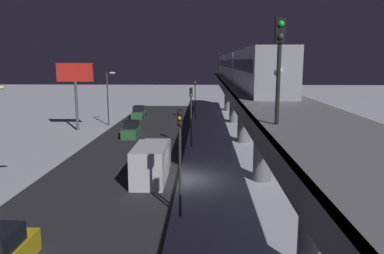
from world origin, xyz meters
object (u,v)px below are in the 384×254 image
(box_truck, at_px, (152,161))
(traffic_light_near, at_px, (180,148))
(sedan_green_2, at_px, (131,130))
(traffic_light_mid, at_px, (191,108))
(rail_signal, at_px, (279,53))
(subway_train, at_px, (238,66))
(traffic_light_far, at_px, (195,94))
(sedan_green, at_px, (139,113))
(commercial_billboard, at_px, (75,79))

(box_truck, distance_m, traffic_light_near, 8.47)
(sedan_green_2, xyz_separation_m, traffic_light_mid, (-7.50, 5.49, 3.40))
(rail_signal, xyz_separation_m, box_truck, (6.91, -14.22, -8.09))
(subway_train, bearing_deg, sedan_green_2, 23.02)
(traffic_light_far, bearing_deg, box_truck, 84.74)
(sedan_green, height_order, box_truck, box_truck)
(traffic_light_near, xyz_separation_m, traffic_light_far, (0.00, -36.80, 0.00))
(subway_train, xyz_separation_m, traffic_light_mid, (5.89, 11.18, -4.30))
(box_truck, xyz_separation_m, commercial_billboard, (12.84, -20.48, 5.48))
(subway_train, distance_m, sedan_green, 19.71)
(subway_train, height_order, traffic_light_mid, subway_train)
(sedan_green, bearing_deg, traffic_light_mid, 113.79)
(rail_signal, distance_m, box_truck, 17.76)
(subway_train, relative_size, traffic_light_far, 8.67)
(rail_signal, bearing_deg, traffic_light_far, -84.48)
(subway_train, height_order, rail_signal, rail_signal)
(rail_signal, distance_m, sedan_green, 48.92)
(subway_train, xyz_separation_m, box_truck, (8.59, 22.08, -7.15))
(subway_train, xyz_separation_m, sedan_green_2, (13.39, 5.69, -7.70))
(box_truck, xyz_separation_m, traffic_light_far, (-2.70, -29.30, 2.85))
(box_truck, height_order, traffic_light_mid, traffic_light_mid)
(subway_train, bearing_deg, box_truck, 68.73)
(sedan_green, bearing_deg, sedan_green_2, 96.58)
(rail_signal, relative_size, traffic_light_mid, 0.62)
(rail_signal, bearing_deg, sedan_green_2, -69.07)
(traffic_light_mid, distance_m, traffic_light_far, 18.40)
(box_truck, bearing_deg, sedan_green_2, -73.67)
(sedan_green_2, bearing_deg, subway_train, -156.98)
(traffic_light_mid, bearing_deg, sedan_green_2, -36.19)
(box_truck, bearing_deg, rail_signal, 115.91)
(rail_signal, distance_m, traffic_light_near, 9.50)
(sedan_green_2, relative_size, commercial_billboard, 0.47)
(subway_train, xyz_separation_m, traffic_light_far, (5.89, -7.22, -4.30))
(sedan_green_2, relative_size, traffic_light_far, 0.66)
(sedan_green_2, relative_size, traffic_light_mid, 0.66)
(sedan_green, relative_size, traffic_light_far, 0.68)
(rail_signal, xyz_separation_m, traffic_light_mid, (4.21, -25.12, -5.24))
(sedan_green, xyz_separation_m, box_truck, (-6.60, 31.99, 0.56))
(traffic_light_far, xyz_separation_m, commercial_billboard, (15.54, 8.82, 2.63))
(sedan_green, relative_size, traffic_light_mid, 0.68)
(traffic_light_far, height_order, commercial_billboard, commercial_billboard)
(traffic_light_near, distance_m, commercial_billboard, 32.11)
(subway_train, height_order, box_truck, subway_train)
(sedan_green_2, xyz_separation_m, traffic_light_near, (-7.50, 23.89, 3.40))
(rail_signal, relative_size, sedan_green_2, 0.95)
(rail_signal, height_order, sedan_green, rail_signal)
(subway_train, height_order, sedan_green, subway_train)
(rail_signal, bearing_deg, sedan_green, -73.71)
(sedan_green_2, bearing_deg, traffic_light_near, 107.43)
(sedan_green_2, xyz_separation_m, box_truck, (-4.80, 16.39, 0.55))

